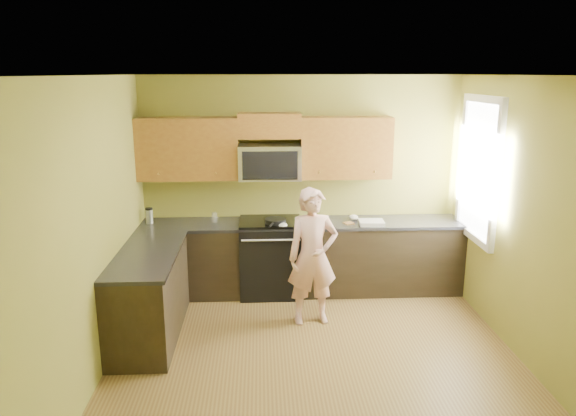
{
  "coord_description": "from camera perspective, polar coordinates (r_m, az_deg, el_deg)",
  "views": [
    {
      "loc": [
        -0.51,
        -4.72,
        2.72
      ],
      "look_at": [
        -0.2,
        1.3,
        1.2
      ],
      "focal_mm": 33.52,
      "sensor_mm": 36.0,
      "label": 1
    }
  ],
  "objects": [
    {
      "name": "toast_slice",
      "position": [
        6.64,
        6.46,
        -1.61
      ],
      "size": [
        0.14,
        0.14,
        0.01
      ],
      "primitive_type": "cube",
      "rotation": [
        0.0,
        0.0,
        0.37
      ],
      "color": "#B27F47",
      "rests_on": "countertop_back"
    },
    {
      "name": "dish_towel",
      "position": [
        6.64,
        8.84,
        -1.54
      ],
      "size": [
        0.31,
        0.26,
        0.05
      ],
      "primitive_type": "cube",
      "rotation": [
        0.0,
        0.0,
        -0.05
      ],
      "color": "white",
      "rests_on": "countertop_back"
    },
    {
      "name": "wall_front",
      "position": [
        3.09,
        7.04,
        -12.29
      ],
      "size": [
        4.0,
        0.0,
        4.0
      ],
      "primitive_type": "plane",
      "rotation": [
        -1.57,
        0.0,
        0.0
      ],
      "color": "olive",
      "rests_on": "ground"
    },
    {
      "name": "microwave",
      "position": [
        6.65,
        -1.95,
        3.12
      ],
      "size": [
        0.76,
        0.4,
        0.42
      ],
      "primitive_type": null,
      "color": "silver",
      "rests_on": "wall_back"
    },
    {
      "name": "butter_tub",
      "position": [
        6.63,
        1.2,
        -1.61
      ],
      "size": [
        0.12,
        0.12,
        0.08
      ],
      "primitive_type": null,
      "rotation": [
        0.0,
        0.0,
        -0.01
      ],
      "color": "#ECFB42",
      "rests_on": "countertop_back"
    },
    {
      "name": "napkin_a",
      "position": [
        6.43,
        -0.56,
        -1.84
      ],
      "size": [
        0.13,
        0.14,
        0.06
      ],
      "primitive_type": "ellipsoid",
      "rotation": [
        0.0,
        0.0,
        -0.19
      ],
      "color": "silver",
      "rests_on": "countertop_back"
    },
    {
      "name": "cabinet_back_run",
      "position": [
        6.84,
        1.51,
        -5.35
      ],
      "size": [
        4.0,
        0.6,
        0.88
      ],
      "primitive_type": "cube",
      "color": "black",
      "rests_on": "floor"
    },
    {
      "name": "wall_right",
      "position": [
        5.52,
        24.22,
        -1.5
      ],
      "size": [
        0.0,
        4.0,
        4.0
      ],
      "primitive_type": "plane",
      "rotation": [
        1.57,
        0.0,
        -1.57
      ],
      "color": "olive",
      "rests_on": "ground"
    },
    {
      "name": "frying_pan",
      "position": [
        6.52,
        -1.34,
        -1.62
      ],
      "size": [
        0.37,
        0.5,
        0.06
      ],
      "primitive_type": null,
      "rotation": [
        0.0,
        0.0,
        -0.28
      ],
      "color": "black",
      "rests_on": "stove"
    },
    {
      "name": "countertop_left",
      "position": [
        5.75,
        -14.68,
        -4.8
      ],
      "size": [
        0.62,
        1.6,
        0.04
      ],
      "primitive_type": "cube",
      "color": "black",
      "rests_on": "cabinet_left_run"
    },
    {
      "name": "cabinet_left_run",
      "position": [
        5.91,
        -14.5,
        -9.02
      ],
      "size": [
        0.6,
        1.6,
        0.88
      ],
      "primitive_type": "cube",
      "color": "black",
      "rests_on": "floor"
    },
    {
      "name": "window",
      "position": [
        6.51,
        19.62,
        3.87
      ],
      "size": [
        0.06,
        1.06,
        1.66
      ],
      "primitive_type": null,
      "color": "white",
      "rests_on": "wall_right"
    },
    {
      "name": "floor",
      "position": [
        5.47,
        2.9,
        -15.67
      ],
      "size": [
        4.0,
        4.0,
        0.0
      ],
      "primitive_type": "plane",
      "color": "brown",
      "rests_on": "ground"
    },
    {
      "name": "stove",
      "position": [
        6.78,
        -1.86,
        -5.19
      ],
      "size": [
        0.76,
        0.65,
        0.95
      ],
      "primitive_type": null,
      "color": "black",
      "rests_on": "floor"
    },
    {
      "name": "glass_a",
      "position": [
        6.72,
        -7.79,
        -0.99
      ],
      "size": [
        0.09,
        0.09,
        0.12
      ],
      "primitive_type": "cylinder",
      "rotation": [
        0.0,
        0.0,
        0.27
      ],
      "color": "silver",
      "rests_on": "countertop_back"
    },
    {
      "name": "napkin_b",
      "position": [
        6.81,
        6.96,
        -0.99
      ],
      "size": [
        0.15,
        0.16,
        0.07
      ],
      "primitive_type": "ellipsoid",
      "rotation": [
        0.0,
        0.0,
        -0.31
      ],
      "color": "silver",
      "rests_on": "countertop_back"
    },
    {
      "name": "wall_back",
      "position": [
        6.88,
        1.36,
        2.66
      ],
      "size": [
        4.0,
        0.0,
        4.0
      ],
      "primitive_type": "plane",
      "rotation": [
        1.57,
        0.0,
        0.0
      ],
      "color": "olive",
      "rests_on": "ground"
    },
    {
      "name": "travel_mug",
      "position": [
        6.83,
        -14.44,
        -1.59
      ],
      "size": [
        0.11,
        0.11,
        0.2
      ],
      "primitive_type": null,
      "rotation": [
        0.0,
        0.0,
        -0.2
      ],
      "color": "silver",
      "rests_on": "countertop_back"
    },
    {
      "name": "wall_left",
      "position": [
        5.14,
        -19.7,
        -2.17
      ],
      "size": [
        0.0,
        4.0,
        4.0
      ],
      "primitive_type": "plane",
      "rotation": [
        1.57,
        0.0,
        1.57
      ],
      "color": "olive",
      "rests_on": "ground"
    },
    {
      "name": "ceiling",
      "position": [
        4.75,
        3.32,
        13.88
      ],
      "size": [
        4.0,
        4.0,
        0.0
      ],
      "primitive_type": "plane",
      "rotation": [
        3.14,
        0.0,
        0.0
      ],
      "color": "white",
      "rests_on": "ground"
    },
    {
      "name": "countertop_back",
      "position": [
        6.69,
        1.54,
        -1.66
      ],
      "size": [
        4.0,
        0.62,
        0.04
      ],
      "primitive_type": "cube",
      "color": "black",
      "rests_on": "cabinet_back_run"
    },
    {
      "name": "upper_cab_right",
      "position": [
        6.76,
        6.05,
        3.24
      ],
      "size": [
        1.12,
        0.33,
        0.75
      ],
      "primitive_type": null,
      "color": "brown",
      "rests_on": "wall_back"
    },
    {
      "name": "upper_cab_over_mw",
      "position": [
        6.59,
        -2.0,
        8.74
      ],
      "size": [
        0.76,
        0.33,
        0.3
      ],
      "primitive_type": "cube",
      "color": "brown",
      "rests_on": "wall_back"
    },
    {
      "name": "upper_cab_left",
      "position": [
        6.74,
        -10.41,
        3.05
      ],
      "size": [
        1.22,
        0.33,
        0.75
      ],
      "primitive_type": null,
      "color": "brown",
      "rests_on": "wall_back"
    },
    {
      "name": "woman",
      "position": [
        5.91,
        2.64,
        -5.18
      ],
      "size": [
        0.6,
        0.43,
        1.53
      ],
      "primitive_type": "imported",
      "rotation": [
        0.0,
        0.0,
        0.13
      ],
      "color": "#EE8477",
      "rests_on": "floor"
    }
  ]
}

